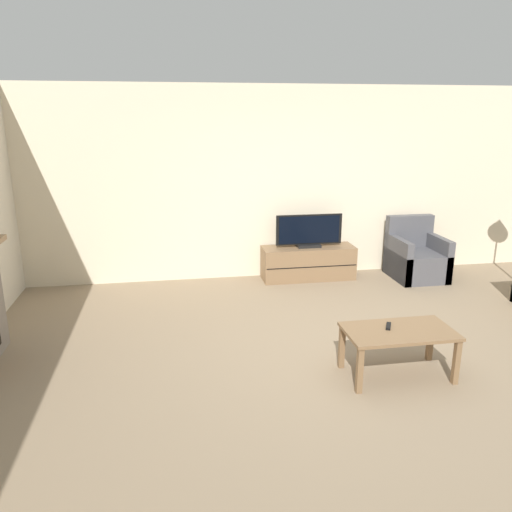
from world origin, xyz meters
name	(u,v)px	position (x,y,z in m)	size (l,w,h in m)	color
ground_plane	(340,357)	(0.00, 0.00, 0.00)	(24.00, 24.00, 0.00)	#89755B
wall_back	(282,183)	(0.00, 2.72, 1.35)	(12.00, 0.06, 2.70)	beige
tv_stand	(308,263)	(0.34, 2.43, 0.24)	(1.32, 0.43, 0.47)	brown
tv	(309,232)	(0.34, 2.43, 0.69)	(0.95, 0.18, 0.47)	black
armchair	(416,258)	(1.89, 2.23, 0.28)	(0.70, 0.76, 0.87)	#4C4C51
coffee_table	(399,336)	(0.38, -0.42, 0.38)	(0.97, 0.54, 0.45)	brown
remote	(388,326)	(0.31, -0.34, 0.46)	(0.10, 0.15, 0.02)	black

